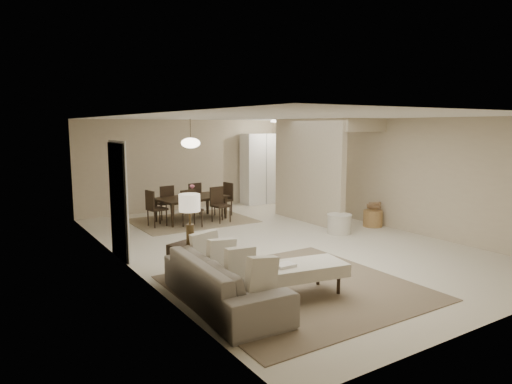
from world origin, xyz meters
TOP-DOWN VIEW (x-y plane):
  - floor at (0.00, 0.00)m, footprint 9.00×9.00m
  - ceiling at (0.00, 0.00)m, footprint 9.00×9.00m
  - back_wall at (0.00, 4.50)m, footprint 6.00×0.00m
  - left_wall at (-3.00, 0.00)m, footprint 0.00×9.00m
  - right_wall at (3.00, 0.00)m, footprint 0.00×9.00m
  - partition at (1.80, 1.25)m, footprint 0.15×2.50m
  - doorway at (-2.97, 0.60)m, footprint 0.04×0.90m
  - pantry_cabinet at (2.35, 4.15)m, footprint 1.20×0.55m
  - flush_light at (2.30, 3.20)m, footprint 0.44×0.44m
  - living_rug at (-1.27, -2.30)m, footprint 3.20×3.20m
  - sofa at (-2.45, -2.30)m, footprint 2.27×0.98m
  - ottoman_bench at (-1.47, -2.60)m, footprint 1.40×0.81m
  - side_table at (-2.40, -1.16)m, footprint 0.67×0.67m
  - table_lamp at (-2.40, -1.16)m, footprint 0.32×0.32m
  - round_pouf at (1.61, -0.10)m, footprint 0.54×0.54m
  - wicker_basket at (2.75, 0.00)m, footprint 0.55×0.55m
  - dining_rug at (-0.54, 2.85)m, footprint 2.80×2.10m
  - dining_table at (-0.54, 2.85)m, footprint 1.83×1.20m
  - dining_chairs at (-0.54, 2.85)m, footprint 2.35×1.84m
  - vase at (-0.54, 2.85)m, footprint 0.20×0.20m
  - yellow_mat at (2.26, 1.95)m, footprint 0.91×0.67m
  - pendant_light at (-0.54, 2.85)m, footprint 0.46×0.46m

SIDE VIEW (x-z plane):
  - floor at x=0.00m, z-range 0.00..0.00m
  - living_rug at x=-1.27m, z-range 0.00..0.01m
  - dining_rug at x=-0.54m, z-range 0.00..0.01m
  - yellow_mat at x=2.26m, z-range 0.00..0.01m
  - wicker_basket at x=2.75m, z-range 0.00..0.38m
  - round_pouf at x=1.61m, z-range 0.00..0.42m
  - side_table at x=-2.40m, z-range 0.00..0.57m
  - dining_table at x=-0.54m, z-range 0.00..0.60m
  - sofa at x=-2.45m, z-range 0.00..0.65m
  - ottoman_bench at x=-1.47m, z-range 0.14..0.61m
  - dining_chairs at x=-0.54m, z-range 0.00..0.86m
  - vase at x=-0.54m, z-range 0.60..0.77m
  - doorway at x=-2.97m, z-range 0.00..2.04m
  - pantry_cabinet at x=2.35m, z-range 0.00..2.10m
  - table_lamp at x=-2.40m, z-range 0.75..1.51m
  - back_wall at x=0.00m, z-range -1.75..4.25m
  - left_wall at x=-3.00m, z-range -3.25..5.75m
  - right_wall at x=3.00m, z-range -3.25..5.75m
  - partition at x=1.80m, z-range 0.00..2.50m
  - pendant_light at x=-0.54m, z-range 1.57..2.27m
  - flush_light at x=2.30m, z-range 2.44..2.48m
  - ceiling at x=0.00m, z-range 2.50..2.50m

